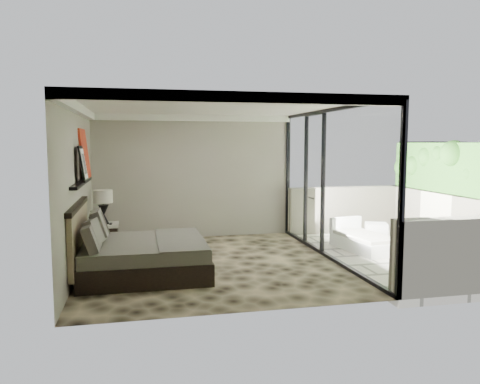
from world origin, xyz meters
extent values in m
plane|color=black|center=(0.00, 0.00, 0.00)|extent=(5.00, 5.00, 0.00)
cube|color=silver|center=(0.00, 0.00, 2.79)|extent=(4.50, 5.00, 0.02)
cube|color=gray|center=(0.00, 2.49, 1.40)|extent=(4.50, 0.02, 2.80)
cube|color=gray|center=(-2.24, 0.00, 1.40)|extent=(0.02, 5.00, 2.80)
cube|color=white|center=(2.25, 0.00, 1.40)|extent=(0.08, 5.00, 2.80)
cube|color=beige|center=(3.75, 0.00, -0.06)|extent=(3.00, 5.00, 0.12)
cube|color=#BFB79B|center=(5.10, 0.00, 0.55)|extent=(0.30, 5.00, 1.10)
cube|color=black|center=(-2.18, 0.10, 1.50)|extent=(0.12, 2.20, 0.05)
cube|color=black|center=(-1.16, -0.42, 0.17)|extent=(2.02, 1.92, 0.35)
cube|color=#565248|center=(-1.16, -0.42, 0.45)|extent=(1.96, 1.86, 0.21)
cube|color=#4D4B42|center=(-0.58, -0.42, 0.56)|extent=(0.77, 1.90, 0.03)
cube|color=#8D7359|center=(-2.20, -0.42, 0.67)|extent=(0.08, 2.02, 0.96)
cube|color=black|center=(-1.94, 1.70, 0.27)|extent=(0.69, 0.69, 0.55)
cone|color=black|center=(-1.95, 1.66, 0.62)|extent=(0.22, 0.22, 0.20)
cone|color=black|center=(-1.95, 1.66, 0.81)|extent=(0.22, 0.22, 0.20)
cylinder|color=beige|center=(-1.95, 1.66, 1.09)|extent=(0.38, 0.38, 0.26)
cube|color=#B02D0F|center=(-2.19, 0.81, 1.97)|extent=(0.13, 0.90, 0.90)
cube|color=black|center=(-2.14, 0.00, 1.82)|extent=(0.11, 0.50, 0.60)
cube|color=white|center=(3.76, 0.94, 0.22)|extent=(0.57, 0.57, 0.44)
cube|color=white|center=(3.21, 0.40, 0.13)|extent=(0.94, 1.56, 0.26)
cube|color=beige|center=(3.21, 0.40, 0.29)|extent=(0.89, 1.46, 0.07)
cube|color=white|center=(3.11, 1.09, 0.42)|extent=(0.74, 0.22, 0.32)
camera|label=1|loc=(-1.25, -8.16, 2.17)|focal=35.00mm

